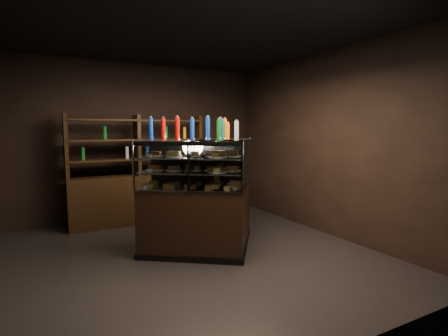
{
  "coord_description": "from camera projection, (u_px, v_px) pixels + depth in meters",
  "views": [
    {
      "loc": [
        -1.73,
        -4.34,
        1.74
      ],
      "look_at": [
        0.53,
        -0.14,
        1.21
      ],
      "focal_mm": 28.0,
      "sensor_mm": 36.0,
      "label": 1
    }
  ],
  "objects": [
    {
      "name": "display_case",
      "position": [
        209.0,
        214.0,
        5.02
      ],
      "size": [
        2.04,
        1.62,
        1.6
      ],
      "rotation": [
        0.0,
        0.0,
        0.16
      ],
      "color": "black",
      "rests_on": "ground"
    },
    {
      "name": "room_shell",
      "position": [
        183.0,
        114.0,
        4.59
      ],
      "size": [
        5.02,
        5.02,
        3.01
      ],
      "color": "black",
      "rests_on": "ground"
    },
    {
      "name": "food_display",
      "position": [
        208.0,
        166.0,
        4.94
      ],
      "size": [
        1.58,
        1.17,
        0.49
      ],
      "color": "#C28745",
      "rests_on": "display_case"
    },
    {
      "name": "bottles_top",
      "position": [
        208.0,
        130.0,
        4.89
      ],
      "size": [
        1.4,
        1.03,
        0.3
      ],
      "color": "silver",
      "rests_on": "display_case"
    },
    {
      "name": "ground",
      "position": [
        185.0,
        256.0,
        4.8
      ],
      "size": [
        5.0,
        5.0,
        0.0
      ],
      "primitive_type": "plane",
      "color": "black",
      "rests_on": "ground"
    },
    {
      "name": "back_shelving",
      "position": [
        138.0,
        191.0,
        6.48
      ],
      "size": [
        2.45,
        0.44,
        2.0
      ],
      "rotation": [
        0.0,
        0.0,
        -0.01
      ],
      "color": "black",
      "rests_on": "ground"
    },
    {
      "name": "potted_conifer",
      "position": [
        234.0,
        207.0,
        6.01
      ],
      "size": [
        0.33,
        0.33,
        0.71
      ],
      "rotation": [
        0.0,
        0.0,
        -0.34
      ],
      "color": "black",
      "rests_on": "ground"
    }
  ]
}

